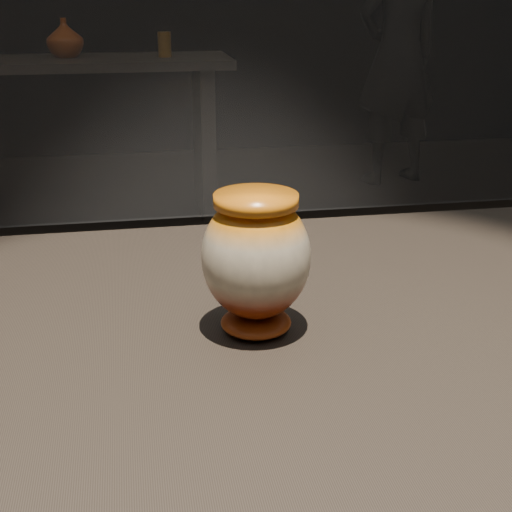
{
  "coord_description": "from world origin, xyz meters",
  "views": [
    {
      "loc": [
        -0.16,
        -0.75,
        1.28
      ],
      "look_at": [
        -0.02,
        -0.0,
        0.99
      ],
      "focal_mm": 50.0,
      "sensor_mm": 36.0,
      "label": 1
    }
  ],
  "objects_px": {
    "main_vase": "(256,258)",
    "visitor": "(399,54)",
    "display_plinth": "(273,509)",
    "back_shelf": "(51,107)"
  },
  "relations": [
    {
      "from": "display_plinth",
      "to": "visitor",
      "type": "bearing_deg",
      "value": 67.02
    },
    {
      "from": "visitor",
      "to": "main_vase",
      "type": "bearing_deg",
      "value": 51.8
    },
    {
      "from": "display_plinth",
      "to": "back_shelf",
      "type": "xyz_separation_m",
      "value": [
        -0.57,
        3.38,
        0.01
      ]
    },
    {
      "from": "main_vase",
      "to": "visitor",
      "type": "distance_m",
      "value": 4.16
    },
    {
      "from": "main_vase",
      "to": "display_plinth",
      "type": "bearing_deg",
      "value": 9.95
    },
    {
      "from": "main_vase",
      "to": "back_shelf",
      "type": "height_order",
      "value": "main_vase"
    },
    {
      "from": "display_plinth",
      "to": "main_vase",
      "type": "xyz_separation_m",
      "value": [
        -0.02,
        -0.0,
        0.36
      ]
    },
    {
      "from": "main_vase",
      "to": "visitor",
      "type": "relative_size",
      "value": 0.1
    },
    {
      "from": "main_vase",
      "to": "back_shelf",
      "type": "relative_size",
      "value": 0.08
    },
    {
      "from": "display_plinth",
      "to": "visitor",
      "type": "distance_m",
      "value": 4.15
    }
  ]
}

